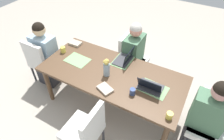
{
  "coord_description": "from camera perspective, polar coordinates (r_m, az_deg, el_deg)",
  "views": [
    {
      "loc": [
        0.97,
        -1.73,
        2.56
      ],
      "look_at": [
        0.0,
        0.0,
        0.78
      ],
      "focal_mm": 30.39,
      "sensor_mm": 36.0,
      "label": 1
    }
  ],
  "objects": [
    {
      "name": "laptop_far_left_mid",
      "position": [
        2.87,
        3.82,
        3.33
      ],
      "size": [
        0.22,
        0.32,
        0.21
      ],
      "color": "#38383D",
      "rests_on": "dining_table"
    },
    {
      "name": "coffee_mug_near_left",
      "position": [
        3.15,
        -14.52,
        5.98
      ],
      "size": [
        0.08,
        0.08,
        0.1
      ],
      "primitive_type": "cylinder",
      "color": "#DBC64C",
      "rests_on": "dining_table"
    },
    {
      "name": "flower_vase",
      "position": [
        2.57,
        -1.67,
        0.93
      ],
      "size": [
        0.09,
        0.09,
        0.28
      ],
      "color": "#8EA8B7",
      "rests_on": "dining_table"
    },
    {
      "name": "ground_plane",
      "position": [
        3.24,
        0.0,
        -10.3
      ],
      "size": [
        10.0,
        10.0,
        0.0
      ],
      "primitive_type": "plane",
      "color": "#B2A899"
    },
    {
      "name": "chair_near_right_near",
      "position": [
        2.42,
        -7.82,
        -17.4
      ],
      "size": [
        0.44,
        0.44,
        0.9
      ],
      "color": "silver",
      "rests_on": "ground_plane"
    },
    {
      "name": "placemat_head_right_left_near",
      "position": [
        2.54,
        12.3,
        -5.53
      ],
      "size": [
        0.38,
        0.28,
        0.0
      ],
      "primitive_type": "cube",
      "rotation": [
        0.0,
        0.0,
        3.08
      ],
      "color": "#7FAD70",
      "rests_on": "dining_table"
    },
    {
      "name": "dining_table",
      "position": [
        2.75,
        0.0,
        -1.91
      ],
      "size": [
        2.08,
        0.94,
        0.73
      ],
      "color": "brown",
      "rests_on": "ground_plane"
    },
    {
      "name": "book_red_cover",
      "position": [
        3.3,
        -10.98,
        7.87
      ],
      "size": [
        0.2,
        0.14,
        0.04
      ],
      "primitive_type": "cube",
      "rotation": [
        0.0,
        0.0,
        0.01
      ],
      "color": "#B2A38E",
      "rests_on": "dining_table"
    },
    {
      "name": "person_head_right_left_near",
      "position": [
        2.68,
        26.0,
        -13.65
      ],
      "size": [
        0.4,
        0.36,
        1.19
      ],
      "color": "#2D2D33",
      "rests_on": "ground_plane"
    },
    {
      "name": "coffee_mug_near_right",
      "position": [
        2.4,
        6.19,
        -6.49
      ],
      "size": [
        0.07,
        0.07,
        0.09
      ],
      "primitive_type": "cylinder",
      "color": "#33477A",
      "rests_on": "dining_table"
    },
    {
      "name": "chair_head_right_left_near",
      "position": [
        2.76,
        27.29,
        -13.18
      ],
      "size": [
        0.44,
        0.44,
        0.9
      ],
      "color": "silver",
      "rests_on": "ground_plane"
    },
    {
      "name": "placemat_head_left_left_far",
      "position": [
        2.96,
        -10.36,
        2.98
      ],
      "size": [
        0.38,
        0.28,
        0.0
      ],
      "primitive_type": "cube",
      "rotation": [
        0.0,
        0.0,
        -0.06
      ],
      "color": "#7FAD70",
      "rests_on": "dining_table"
    },
    {
      "name": "laptop_head_right_left_near",
      "position": [
        2.5,
        11.37,
        -4.9
      ],
      "size": [
        0.32,
        0.22,
        0.2
      ],
      "color": "#38383D",
      "rests_on": "dining_table"
    },
    {
      "name": "person_far_left_mid",
      "position": [
        3.3,
        6.38,
        3.57
      ],
      "size": [
        0.36,
        0.4,
        1.19
      ],
      "color": "#2D2D33",
      "rests_on": "ground_plane"
    },
    {
      "name": "book_blue_cover",
      "position": [
        2.46,
        -2.09,
        -5.69
      ],
      "size": [
        0.24,
        0.2,
        0.03
      ],
      "primitive_type": "cube",
      "rotation": [
        0.0,
        0.0,
        -0.37
      ],
      "color": "#B2A38E",
      "rests_on": "dining_table"
    },
    {
      "name": "person_head_left_left_far",
      "position": [
        3.48,
        -18.98,
        3.53
      ],
      "size": [
        0.4,
        0.36,
        1.19
      ],
      "color": "#2D2D33",
      "rests_on": "ground_plane"
    },
    {
      "name": "chair_head_left_left_far",
      "position": [
        3.5,
        -20.41,
        2.78
      ],
      "size": [
        0.44,
        0.44,
        0.9
      ],
      "color": "silver",
      "rests_on": "ground_plane"
    },
    {
      "name": "chair_far_left_mid",
      "position": [
        3.38,
        5.62,
        4.15
      ],
      "size": [
        0.44,
        0.44,
        0.9
      ],
      "color": "silver",
      "rests_on": "ground_plane"
    },
    {
      "name": "placemat_far_left_mid",
      "position": [
        2.9,
        3.25,
        2.79
      ],
      "size": [
        0.26,
        0.36,
        0.0
      ],
      "primitive_type": "cube",
      "rotation": [
        0.0,
        0.0,
        -1.57
      ],
      "color": "#7FAD70",
      "rests_on": "dining_table"
    },
    {
      "name": "coffee_mug_centre_left",
      "position": [
        2.27,
        16.88,
        -12.98
      ],
      "size": [
        0.08,
        0.08,
        0.08
      ],
      "primitive_type": "cylinder",
      "color": "#DBC64C",
      "rests_on": "dining_table"
    }
  ]
}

